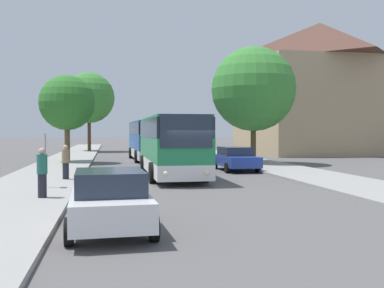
% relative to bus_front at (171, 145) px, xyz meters
% --- Properties ---
extents(ground_plane, '(300.00, 300.00, 0.00)m').
position_rel_bus_front_xyz_m(ground_plane, '(0.38, -4.28, -1.72)').
color(ground_plane, '#565454').
rests_on(ground_plane, ground).
extents(sidewalk_left, '(4.00, 120.00, 0.15)m').
position_rel_bus_front_xyz_m(sidewalk_left, '(-6.62, -4.28, -1.64)').
color(sidewalk_left, gray).
rests_on(sidewalk_left, ground_plane).
extents(sidewalk_right, '(4.00, 120.00, 0.15)m').
position_rel_bus_front_xyz_m(sidewalk_right, '(7.38, -4.28, -1.64)').
color(sidewalk_right, gray).
rests_on(sidewalk_right, ground_plane).
extents(building_right_background, '(15.54, 15.28, 14.48)m').
position_rel_bus_front_xyz_m(building_right_background, '(19.77, 22.46, 5.52)').
color(building_right_background, tan).
rests_on(building_right_background, ground_plane).
extents(bus_front, '(2.88, 10.55, 3.21)m').
position_rel_bus_front_xyz_m(bus_front, '(0.00, 0.00, 0.00)').
color(bus_front, silver).
rests_on(bus_front, ground_plane).
extents(bus_middle, '(3.00, 10.28, 3.29)m').
position_rel_bus_front_xyz_m(bus_middle, '(-0.03, 13.64, 0.04)').
color(bus_middle, silver).
rests_on(bus_middle, ground_plane).
extents(parked_car_left_curb, '(2.16, 4.13, 1.51)m').
position_rel_bus_front_xyz_m(parked_car_left_curb, '(-3.28, -13.07, -0.94)').
color(parked_car_left_curb, silver).
rests_on(parked_car_left_curb, ground_plane).
extents(parked_car_right_near, '(2.15, 4.62, 1.48)m').
position_rel_bus_front_xyz_m(parked_car_right_near, '(4.43, 2.72, -0.95)').
color(parked_car_right_near, '#233D9E').
rests_on(parked_car_right_near, ground_plane).
extents(parked_car_right_far, '(2.09, 4.73, 1.30)m').
position_rel_bus_front_xyz_m(parked_car_right_far, '(4.46, 15.41, -1.02)').
color(parked_car_right_far, red).
rests_on(parked_car_right_far, ground_plane).
extents(bus_stop_sign, '(0.08, 0.45, 2.21)m').
position_rel_bus_front_xyz_m(bus_stop_sign, '(-5.88, -5.00, -0.19)').
color(bus_stop_sign, gray).
rests_on(bus_stop_sign, sidewalk_left).
extents(pedestrian_waiting_near, '(0.36, 0.36, 1.73)m').
position_rel_bus_front_xyz_m(pedestrian_waiting_near, '(-5.59, -7.94, -0.70)').
color(pedestrian_waiting_near, '#23232D').
rests_on(pedestrian_waiting_near, sidewalk_left).
extents(pedestrian_waiting_far, '(0.36, 0.36, 1.65)m').
position_rel_bus_front_xyz_m(pedestrian_waiting_far, '(-5.35, -1.90, -0.74)').
color(pedestrian_waiting_far, '#23232D').
rests_on(pedestrian_waiting_far, sidewalk_left).
extents(tree_left_near, '(4.20, 4.20, 6.58)m').
position_rel_bus_front_xyz_m(tree_left_near, '(-6.43, 11.15, 2.89)').
color(tree_left_near, brown).
rests_on(tree_left_near, sidewalk_left).
extents(tree_left_far, '(6.02, 6.02, 9.29)m').
position_rel_bus_front_xyz_m(tree_left_far, '(-5.62, 30.58, 4.70)').
color(tree_left_far, '#47331E').
rests_on(tree_left_far, sidewalk_left).
extents(tree_right_near, '(6.24, 6.24, 8.54)m').
position_rel_bus_front_xyz_m(tree_right_near, '(7.23, 7.69, 3.85)').
color(tree_right_near, '#513D23').
rests_on(tree_right_near, sidewalk_right).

